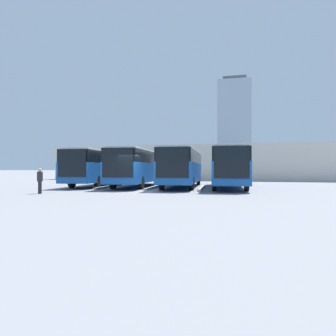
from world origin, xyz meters
TOP-DOWN VIEW (x-y plane):
  - ground_plane at (0.00, 0.00)m, footprint 600.00×600.00m
  - bus_0 at (-5.80, -5.61)m, footprint 3.78×12.51m
  - curb_divider_0 at (-3.87, -3.79)m, footprint 0.94×6.59m
  - bus_1 at (-1.93, -5.69)m, footprint 3.78×12.51m
  - curb_divider_1 at (0.00, -3.87)m, footprint 0.94×6.59m
  - bus_2 at (1.93, -5.63)m, footprint 3.78×12.51m
  - curb_divider_2 at (3.87, -3.81)m, footprint 0.94×6.59m
  - bus_3 at (5.80, -6.16)m, footprint 3.78×12.51m
  - pedestrian at (5.07, 3.72)m, footprint 0.50×0.50m
  - station_building at (0.00, -26.30)m, footprint 40.96×14.04m
  - office_tower at (4.43, -186.20)m, footprint 20.08×20.08m

SIDE VIEW (x-z plane):
  - ground_plane at x=0.00m, z-range 0.00..0.00m
  - curb_divider_0 at x=-3.87m, z-range 0.00..0.15m
  - curb_divider_1 at x=0.00m, z-range 0.00..0.15m
  - curb_divider_2 at x=3.87m, z-range 0.00..0.15m
  - pedestrian at x=5.07m, z-range 0.06..1.64m
  - bus_0 at x=-5.80m, z-range 0.19..3.32m
  - bus_1 at x=-1.93m, z-range 0.19..3.32m
  - bus_2 at x=1.93m, z-range 0.19..3.32m
  - bus_3 at x=5.80m, z-range 0.19..3.32m
  - station_building at x=0.00m, z-range 0.03..4.80m
  - office_tower at x=4.43m, z-range -0.60..57.26m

